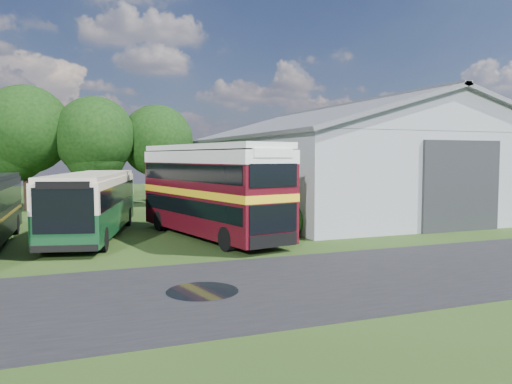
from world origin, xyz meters
name	(u,v)px	position (x,y,z in m)	size (l,w,h in m)	color
ground	(221,268)	(0.00, 0.00, 0.00)	(120.00, 120.00, 0.00)	#1C3611
asphalt_road	(333,279)	(3.00, -3.00, 0.00)	(60.00, 8.00, 0.02)	black
puddle	(202,292)	(-1.50, -3.00, 0.00)	(2.20, 2.20, 0.01)	black
storage_shed	(346,156)	(15.00, 15.98, 4.17)	(18.80, 24.80, 8.15)	gray
tree_mid	(26,130)	(-8.00, 24.80, 6.18)	(6.80, 6.80, 9.60)	black
tree_right_a	(95,137)	(-3.00, 23.80, 5.69)	(6.26, 6.26, 8.83)	black
tree_right_b	(157,141)	(2.00, 24.60, 5.44)	(5.98, 5.98, 8.45)	black
shrub_front	(290,235)	(5.60, 6.00, 0.00)	(1.70, 1.70, 1.70)	#194714
shrub_mid	(275,230)	(5.60, 8.00, 0.00)	(1.60, 1.60, 1.60)	#194714
bus_green_single	(93,203)	(-3.99, 9.14, 1.74)	(5.48, 12.17, 3.27)	black
bus_maroon_double	(211,191)	(1.58, 6.83, 2.35)	(5.09, 11.31, 4.72)	black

